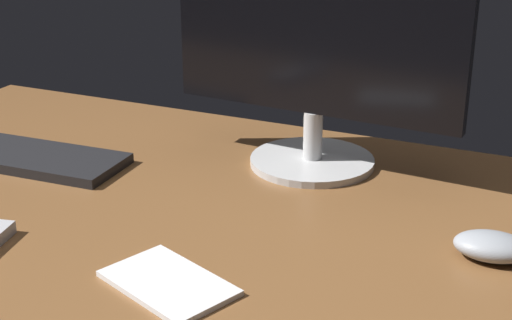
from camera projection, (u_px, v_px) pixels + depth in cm
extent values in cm
cube|color=brown|center=(186.00, 214.00, 115.34)|extent=(140.00, 84.00, 2.00)
cylinder|color=silver|center=(312.00, 161.00, 130.92)|extent=(21.26, 21.26, 1.24)
cylinder|color=silver|center=(313.00, 135.00, 129.17)|extent=(3.25, 3.25, 8.27)
cube|color=black|center=(317.00, 8.00, 121.31)|extent=(50.25, 5.77, 34.49)
cube|color=black|center=(5.00, 153.00, 133.76)|extent=(44.51, 14.90, 1.71)
ellipsoid|color=#999EA5|center=(492.00, 246.00, 99.74)|extent=(10.61, 7.72, 3.54)
cube|color=white|center=(168.00, 283.00, 93.80)|extent=(18.95, 15.48, 0.73)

